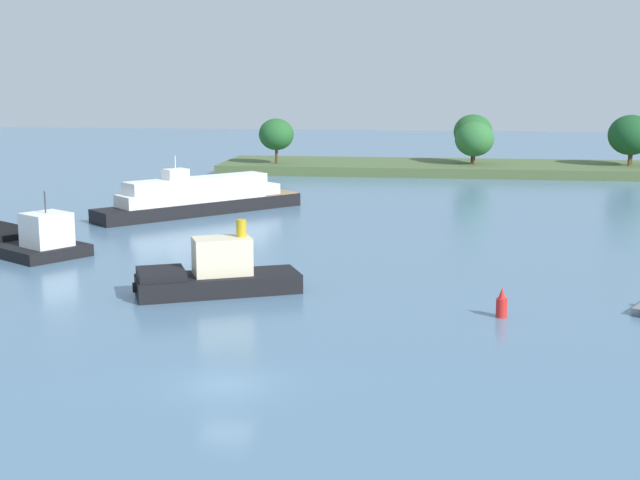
# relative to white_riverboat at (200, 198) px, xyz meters

# --- Properties ---
(ground_plane) EXTENTS (400.00, 400.00, 0.00)m
(ground_plane) POSITION_rel_white_riverboat_xyz_m (15.47, -52.57, -1.74)
(ground_plane) COLOR slate
(treeline_island) EXTENTS (88.12, 17.22, 9.04)m
(treeline_island) POSITION_rel_white_riverboat_xyz_m (36.50, 44.91, 0.53)
(treeline_island) COLOR #4C6038
(treeline_island) RESTS_ON ground
(white_riverboat) EXTENTS (19.70, 20.54, 6.52)m
(white_riverboat) POSITION_rel_white_riverboat_xyz_m (0.00, 0.00, 0.00)
(white_riverboat) COLOR black
(white_riverboat) RESTS_ON ground
(tugboat) EXTENTS (11.80, 7.96, 5.13)m
(tugboat) POSITION_rel_white_riverboat_xyz_m (10.40, -34.52, -0.42)
(tugboat) COLOR black
(tugboat) RESTS_ON ground
(channel_buoy_red) EXTENTS (0.70, 0.70, 1.90)m
(channel_buoy_red) POSITION_rel_white_riverboat_xyz_m (29.74, -38.14, -0.93)
(channel_buoy_red) COLOR red
(channel_buoy_red) RESTS_ON ground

